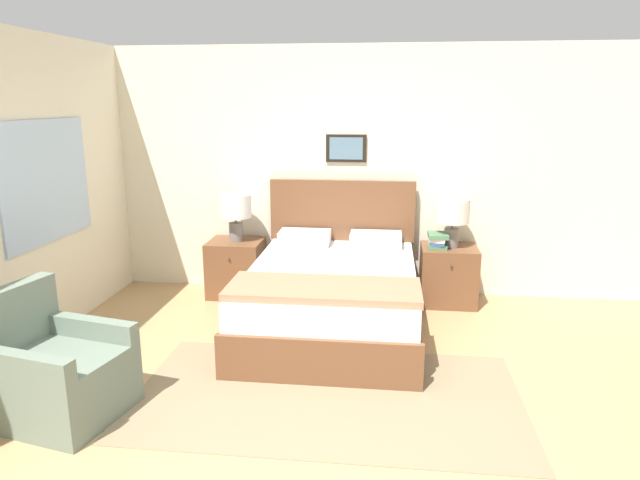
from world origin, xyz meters
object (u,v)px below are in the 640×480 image
armchair (53,373)px  nightstand_near_window (236,268)px  table_lamp_by_door (453,214)px  table_lamp_near_window (235,209)px  nightstand_by_door (448,275)px  bed (332,295)px

armchair → nightstand_near_window: bearing=179.1°
table_lamp_by_door → table_lamp_near_window: bearing=180.0°
armchair → nightstand_by_door: armchair is taller
bed → table_lamp_by_door: size_ratio=4.38×
nightstand_by_door → table_lamp_near_window: size_ratio=1.20×
bed → nightstand_near_window: 1.38m
table_lamp_near_window → table_lamp_by_door: 2.23m
nightstand_near_window → nightstand_by_door: (2.23, 0.00, 0.00)m
armchair → nightstand_by_door: bearing=143.7°
nightstand_near_window → armchair: bearing=-103.0°
armchair → table_lamp_by_door: 3.81m
table_lamp_near_window → table_lamp_by_door: bearing=0.0°
table_lamp_by_door → nightstand_by_door: bearing=172.7°
bed → table_lamp_by_door: bearing=36.0°
nightstand_near_window → table_lamp_by_door: 2.33m
armchair → nightstand_near_window: armchair is taller
armchair → table_lamp_by_door: (2.81, 2.49, 0.64)m
table_lamp_near_window → table_lamp_by_door: size_ratio=1.00×
bed → armchair: (-1.69, -1.68, -0.03)m
table_lamp_near_window → bed: bearing=-36.6°
armchair → nightstand_near_window: size_ratio=1.55×
table_lamp_near_window → nightstand_near_window: bearing=174.6°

